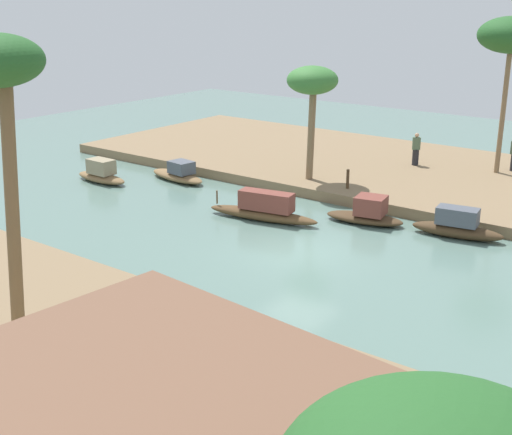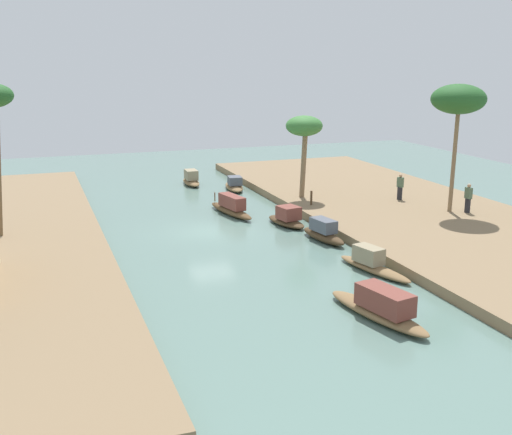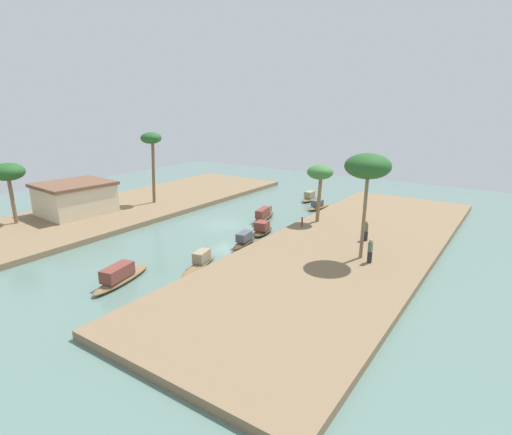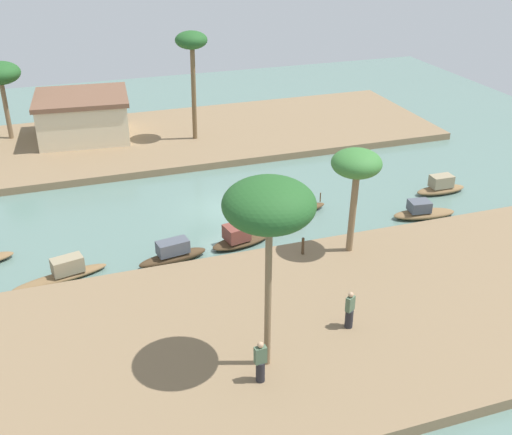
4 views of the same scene
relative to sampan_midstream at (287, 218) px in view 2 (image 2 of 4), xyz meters
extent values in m
plane|color=slate|center=(0.31, 4.53, -0.43)|extent=(64.99, 64.99, 0.00)
cube|color=#846B4C|center=(0.31, -8.01, -0.18)|extent=(39.91, 13.00, 0.50)
ellipsoid|color=#47331E|center=(0.09, 0.02, -0.23)|extent=(3.45, 1.81, 0.42)
cube|color=brown|center=(-0.15, -0.03, 0.37)|extent=(1.38, 1.30, 0.77)
ellipsoid|color=brown|center=(11.09, -0.29, -0.21)|extent=(3.82, 1.67, 0.44)
cube|color=#4C515B|center=(10.73, -0.24, 0.32)|extent=(1.29, 1.10, 0.62)
ellipsoid|color=brown|center=(3.70, 2.30, -0.19)|extent=(5.08, 1.80, 0.48)
cube|color=brown|center=(3.53, 2.27, 0.44)|extent=(2.43, 1.15, 0.79)
cylinder|color=brown|center=(5.87, 2.71, 0.29)|extent=(0.07, 0.07, 0.59)
ellipsoid|color=brown|center=(-13.85, 2.03, -0.21)|extent=(5.33, 2.20, 0.45)
cube|color=brown|center=(-14.21, 1.95, 0.43)|extent=(2.47, 1.46, 0.83)
ellipsoid|color=brown|center=(-9.15, -0.55, -0.25)|extent=(4.63, 1.88, 0.36)
cube|color=gray|center=(-8.76, -0.46, 0.31)|extent=(1.60, 1.09, 0.77)
ellipsoid|color=brown|center=(13.92, 2.29, -0.21)|extent=(3.30, 1.10, 0.45)
cube|color=gray|center=(13.88, 2.29, 0.38)|extent=(1.38, 0.87, 0.74)
ellipsoid|color=#47331E|center=(-3.69, -0.59, -0.16)|extent=(3.66, 1.46, 0.54)
cube|color=#4C515B|center=(-3.65, -0.59, 0.44)|extent=(1.69, 1.05, 0.67)
cylinder|color=#232328|center=(-2.52, -10.74, 0.49)|extent=(0.35, 0.35, 0.85)
cube|color=#4C664C|center=(-2.52, -10.74, 1.26)|extent=(0.45, 0.27, 0.68)
sphere|color=tan|center=(-2.52, -10.74, 1.71)|extent=(0.23, 0.23, 0.23)
cylinder|color=#232328|center=(2.00, -8.85, 0.48)|extent=(0.46, 0.46, 0.83)
cube|color=#4C664C|center=(2.00, -8.85, 1.22)|extent=(0.46, 0.40, 0.65)
sphere|color=tan|center=(2.00, -8.85, 1.66)|extent=(0.22, 0.22, 0.22)
cylinder|color=#4C3823|center=(2.50, -2.69, 0.51)|extent=(0.14, 0.14, 0.90)
cylinder|color=#7F6647|center=(-1.96, -9.93, 3.12)|extent=(0.25, 0.33, 6.11)
ellipsoid|color=#235623|center=(-1.96, -9.93, 6.81)|extent=(3.19, 3.19, 1.76)
cylinder|color=#7F6647|center=(4.88, -3.16, 2.20)|extent=(0.34, 0.52, 4.29)
ellipsoid|color=#387533|center=(4.88, -3.16, 4.83)|extent=(2.43, 2.43, 1.34)
camera|label=1|loc=(-13.21, 24.92, 8.84)|focal=49.31mm
camera|label=2|loc=(-33.49, 13.94, 9.15)|focal=44.75mm
camera|label=3|loc=(-29.29, -19.14, 10.99)|focal=28.45mm
camera|label=4|loc=(-8.29, -27.28, 15.74)|focal=43.29mm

